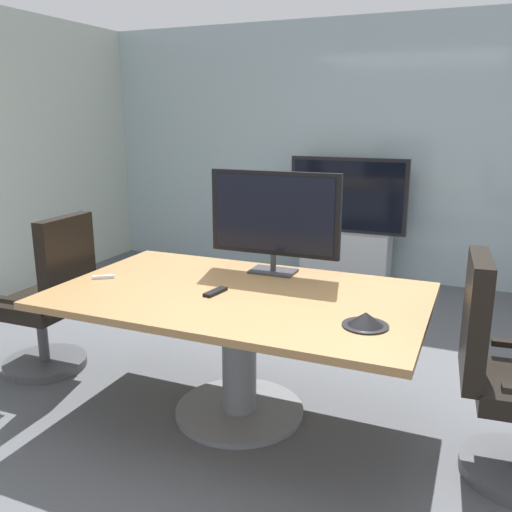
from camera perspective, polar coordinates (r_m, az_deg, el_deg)
The scene contains 10 objects.
ground_plane at distance 3.49m, azimuth 0.91°, elevation -14.98°, with size 7.27×7.27×0.00m, color #515459.
wall_back_glass_partition at distance 5.93m, azimuth 12.09°, elevation 10.58°, with size 6.27×0.10×2.69m, color #9EB2B7.
conference_table at distance 3.13m, azimuth -1.80°, elevation -6.86°, with size 2.06×1.25×0.75m.
office_chair_left at distance 3.95m, azimuth -20.69°, elevation -5.07°, with size 0.60×0.58×1.09m.
office_chair_right at distance 2.92m, azimuth 24.82°, elevation -12.46°, with size 0.61×0.59×1.09m.
tv_monitor at distance 3.37m, azimuth 1.91°, elevation 4.17°, with size 0.84×0.18×0.64m.
wall_display_unit at distance 5.75m, azimuth 9.42°, elevation 1.48°, with size 1.20×0.36×1.31m.
conference_phone at distance 2.62m, azimuth 11.39°, elevation -6.59°, with size 0.22×0.22×0.07m.
remote_control at distance 3.05m, azimuth -4.26°, elevation -3.75°, with size 0.05×0.17×0.02m, color black.
whiteboard_marker at distance 3.44m, azimuth -15.65°, elevation -2.13°, with size 0.13×0.02×0.02m, color silver.
Camera 1 is at (1.13, -2.82, 1.71)m, focal length 38.23 mm.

